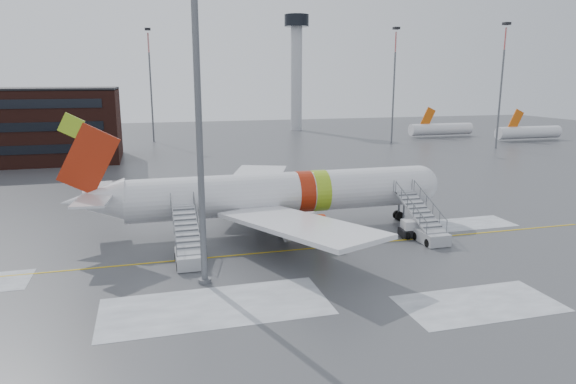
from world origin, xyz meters
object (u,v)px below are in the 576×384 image
object	(u,v)px
airliner	(272,194)
light_mast_near	(197,86)
airstair_fwd	(427,228)
pushback_tug	(413,229)
airstair_aft	(188,249)

from	to	relation	value
airliner	light_mast_near	xyz separation A→B (m)	(-7.53, -11.02, 9.91)
airstair_fwd	pushback_tug	size ratio (longest dim) A/B	2.72
airliner	light_mast_near	size ratio (longest dim) A/B	1.36
airstair_fwd	airstair_aft	world-z (taller)	same
airliner	light_mast_near	distance (m)	16.62
airliner	airstair_aft	world-z (taller)	airliner
airliner	airstair_aft	bearing A→B (deg)	-141.62
pushback_tug	light_mast_near	bearing A→B (deg)	-163.59
airstair_aft	pushback_tug	bearing A→B (deg)	3.31
light_mast_near	pushback_tug	bearing A→B (deg)	16.41
airliner	airstair_fwd	bearing A→B (deg)	-28.08
airliner	pushback_tug	size ratio (longest dim) A/B	12.38
airstair_fwd	airliner	bearing A→B (deg)	151.92
airliner	light_mast_near	world-z (taller)	light_mast_near
pushback_tug	airstair_aft	bearing A→B (deg)	-176.69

